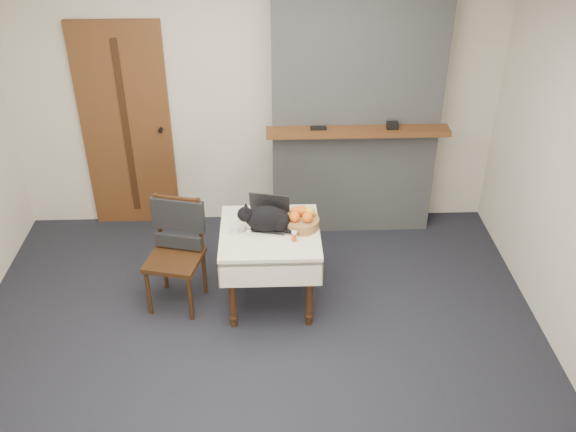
% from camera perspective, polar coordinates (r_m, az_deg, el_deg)
% --- Properties ---
extents(ground, '(4.50, 4.50, 0.00)m').
position_cam_1_polar(ground, '(4.95, -2.68, -12.38)').
color(ground, black).
rests_on(ground, ground).
extents(room_shell, '(4.52, 4.01, 2.61)m').
position_cam_1_polar(room_shell, '(4.34, -3.24, 9.02)').
color(room_shell, beige).
rests_on(room_shell, ground).
extents(door, '(0.82, 0.10, 2.00)m').
position_cam_1_polar(door, '(6.17, -14.15, 7.55)').
color(door, brown).
rests_on(door, ground).
extents(chimney, '(1.62, 0.48, 2.60)m').
position_cam_1_polar(chimney, '(5.85, 6.05, 10.19)').
color(chimney, gray).
rests_on(chimney, ground).
extents(side_table, '(0.78, 0.78, 0.70)m').
position_cam_1_polar(side_table, '(5.08, -1.61, -2.38)').
color(side_table, '#331C0E').
rests_on(side_table, ground).
extents(laptop, '(0.38, 0.34, 0.24)m').
position_cam_1_polar(laptop, '(5.07, -1.81, -0.16)').
color(laptop, '#B7B7BC').
rests_on(laptop, side_table).
extents(cat, '(0.50, 0.21, 0.24)m').
position_cam_1_polar(cat, '(4.97, -1.84, -0.27)').
color(cat, black).
rests_on(cat, side_table).
extents(cream_jar, '(0.06, 0.06, 0.06)m').
position_cam_1_polar(cream_jar, '(4.99, -4.76, -1.21)').
color(cream_jar, silver).
rests_on(cream_jar, side_table).
extents(pill_bottle, '(0.04, 0.04, 0.08)m').
position_cam_1_polar(pill_bottle, '(4.88, 0.55, -1.79)').
color(pill_bottle, '#A54A14').
rests_on(pill_bottle, side_table).
extents(fruit_basket, '(0.28, 0.28, 0.16)m').
position_cam_1_polar(fruit_basket, '(5.03, 1.21, -0.34)').
color(fruit_basket, '#A78243').
rests_on(fruit_basket, side_table).
extents(desk_clutter, '(0.12, 0.09, 0.01)m').
position_cam_1_polar(desk_clutter, '(5.07, 0.11, -0.87)').
color(desk_clutter, black).
rests_on(desk_clutter, side_table).
extents(chair, '(0.50, 0.50, 0.93)m').
position_cam_1_polar(chair, '(5.21, -9.86, -1.88)').
color(chair, '#331C0E').
rests_on(chair, ground).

